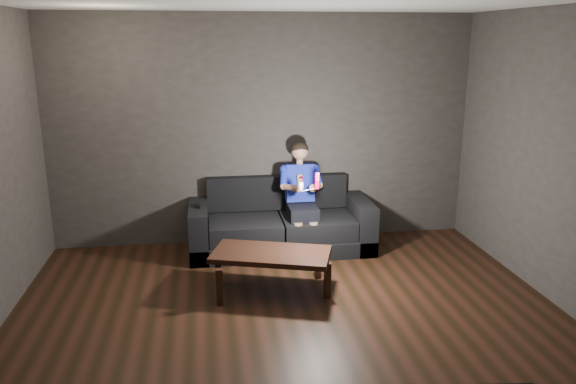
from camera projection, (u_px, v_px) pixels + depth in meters
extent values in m
plane|color=black|center=(297.00, 342.00, 4.60)|extent=(5.00, 5.00, 0.00)
cube|color=#34302C|center=(264.00, 131.00, 6.63)|extent=(5.00, 0.04, 2.70)
cube|color=#34302C|center=(421.00, 368.00, 1.86)|extent=(5.00, 0.04, 2.70)
cube|color=black|center=(281.00, 241.00, 6.62)|extent=(2.11, 0.91, 0.18)
cube|color=black|center=(245.00, 230.00, 6.42)|extent=(0.82, 0.64, 0.22)
cube|color=black|center=(317.00, 226.00, 6.54)|extent=(0.82, 0.64, 0.22)
cube|color=black|center=(277.00, 191.00, 6.82)|extent=(1.68, 0.21, 0.41)
cube|color=black|center=(199.00, 229.00, 6.44)|extent=(0.21, 0.91, 0.57)
cube|color=black|center=(359.00, 222.00, 6.70)|extent=(0.21, 0.91, 0.57)
cube|color=black|center=(303.00, 212.00, 6.44)|extent=(0.33, 0.41, 0.15)
cube|color=#0E189F|center=(300.00, 183.00, 6.57)|extent=(0.33, 0.23, 0.46)
cube|color=#FFF91F|center=(301.00, 179.00, 6.46)|extent=(0.10, 0.10, 0.11)
cube|color=red|center=(301.00, 179.00, 6.46)|extent=(0.07, 0.07, 0.07)
cylinder|color=tan|center=(300.00, 162.00, 6.50)|extent=(0.08, 0.08, 0.07)
sphere|color=tan|center=(300.00, 151.00, 6.47)|extent=(0.20, 0.20, 0.20)
ellipsoid|color=black|center=(300.00, 149.00, 6.48)|extent=(0.21, 0.21, 0.18)
cylinder|color=#0E189F|center=(283.00, 178.00, 6.45)|extent=(0.09, 0.25, 0.21)
cylinder|color=#0E189F|center=(318.00, 177.00, 6.51)|extent=(0.09, 0.25, 0.21)
cylinder|color=tan|center=(291.00, 186.00, 6.31)|extent=(0.15, 0.26, 0.11)
cylinder|color=tan|center=(316.00, 185.00, 6.35)|extent=(0.15, 0.26, 0.11)
sphere|color=tan|center=(297.00, 189.00, 6.22)|extent=(0.09, 0.09, 0.09)
sphere|color=tan|center=(313.00, 188.00, 6.24)|extent=(0.09, 0.09, 0.09)
cylinder|color=tan|center=(298.00, 239.00, 6.28)|extent=(0.10, 0.10, 0.37)
cylinder|color=tan|center=(313.00, 238.00, 6.31)|extent=(0.10, 0.10, 0.37)
cube|color=#EA0035|center=(317.00, 181.00, 5.98)|extent=(0.06, 0.07, 0.18)
cube|color=#700404|center=(318.00, 177.00, 5.95)|extent=(0.03, 0.02, 0.03)
cylinder|color=white|center=(318.00, 182.00, 5.97)|extent=(0.02, 0.01, 0.02)
ellipsoid|color=white|center=(301.00, 185.00, 5.97)|extent=(0.05, 0.08, 0.14)
cylinder|color=black|center=(301.00, 181.00, 5.93)|extent=(0.02, 0.01, 0.02)
cube|color=black|center=(198.00, 206.00, 6.31)|extent=(0.05, 0.16, 0.03)
cube|color=black|center=(198.00, 203.00, 6.35)|extent=(0.02, 0.02, 0.00)
cube|color=black|center=(271.00, 254.00, 5.44)|extent=(1.24, 0.88, 0.05)
cube|color=black|center=(220.00, 287.00, 5.20)|extent=(0.06, 0.06, 0.36)
cube|color=black|center=(327.00, 280.00, 5.34)|extent=(0.06, 0.06, 0.36)
cube|color=black|center=(218.00, 268.00, 5.64)|extent=(0.06, 0.06, 0.36)
cube|color=black|center=(318.00, 262.00, 5.78)|extent=(0.06, 0.06, 0.36)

